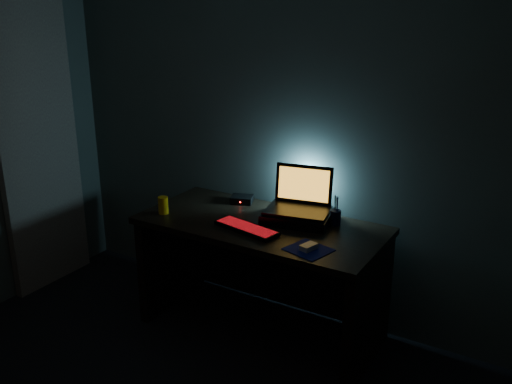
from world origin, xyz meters
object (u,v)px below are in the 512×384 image
router (242,199)px  keyboard (247,228)px  pen_cup (336,218)px  laptop (300,200)px  juice_glass (163,205)px  mouse (309,247)px

router → keyboard: bearing=-75.2°
keyboard → pen_cup: size_ratio=4.68×
laptop → keyboard: (-0.18, -0.33, -0.11)m
juice_glass → router: 0.53m
pen_cup → juice_glass: size_ratio=0.84×
laptop → keyboard: size_ratio=0.99×
juice_glass → router: juice_glass is taller
juice_glass → router: (0.32, 0.42, -0.03)m
laptop → router: laptop is taller
mouse → pen_cup: 0.41m
laptop → mouse: (0.25, -0.39, -0.10)m
laptop → router: size_ratio=2.48×
juice_glass → keyboard: bearing=3.5°
pen_cup → laptop: bearing=-176.6°
laptop → mouse: laptop is taller
router → mouse: bearing=-52.9°
laptop → pen_cup: bearing=-7.9°
mouse → router: size_ratio=0.57×
laptop → keyboard: bearing=-130.1°
laptop → router: (-0.46, 0.05, -0.10)m
mouse → pen_cup: (-0.02, 0.41, 0.03)m
laptop → pen_cup: laptop is taller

